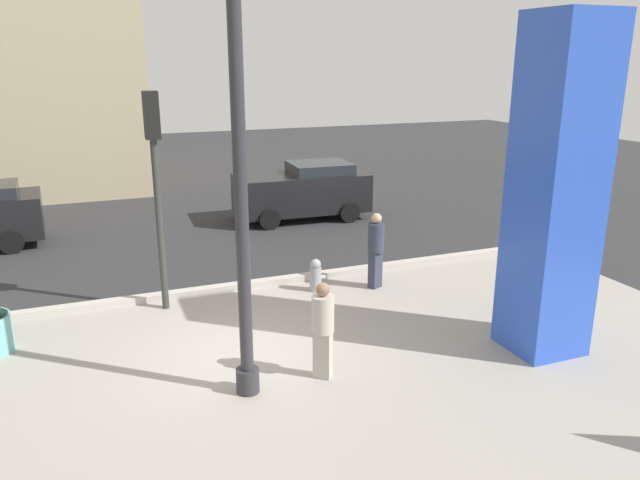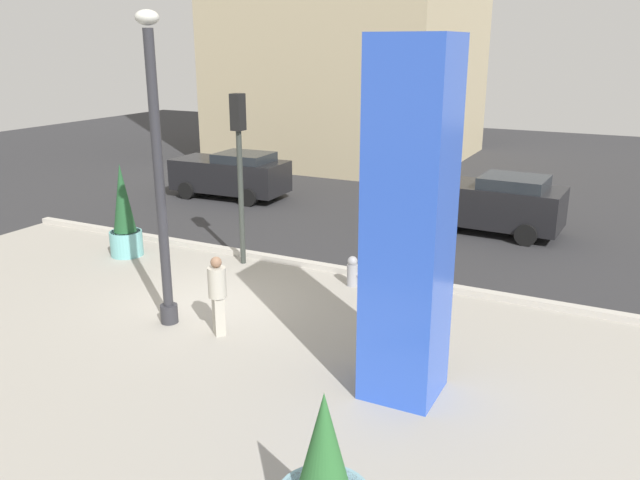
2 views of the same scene
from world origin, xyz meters
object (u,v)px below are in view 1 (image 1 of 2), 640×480
at_px(fire_hydrant, 316,275).
at_px(car_far_lane, 303,191).
at_px(traffic_light_corner, 155,166).
at_px(art_pillar_blue, 555,191).
at_px(pedestrian_on_sidewalk, 376,247).
at_px(lamp_post, 241,204).
at_px(pedestrian_by_curb, 323,326).

bearing_deg(fire_hydrant, car_far_lane, 72.48).
bearing_deg(fire_hydrant, traffic_light_corner, 176.16).
distance_m(art_pillar_blue, pedestrian_on_sidewalk, 4.46).
bearing_deg(lamp_post, pedestrian_by_curb, 0.25).
relative_size(art_pillar_blue, car_far_lane, 1.34).
bearing_deg(traffic_light_corner, pedestrian_by_curb, -62.99).
xyz_separation_m(lamp_post, pedestrian_on_sidewalk, (3.87, 3.37, -2.04)).
height_order(traffic_light_corner, pedestrian_on_sidewalk, traffic_light_corner).
distance_m(traffic_light_corner, pedestrian_by_curb, 4.82).
distance_m(lamp_post, traffic_light_corner, 3.94).
bearing_deg(lamp_post, pedestrian_on_sidewalk, 41.04).
height_order(pedestrian_on_sidewalk, pedestrian_by_curb, pedestrian_on_sidewalk).
height_order(car_far_lane, pedestrian_by_curb, car_far_lane).
bearing_deg(pedestrian_on_sidewalk, pedestrian_by_curb, -127.84).
relative_size(lamp_post, car_far_lane, 1.45).
height_order(lamp_post, pedestrian_by_curb, lamp_post).
bearing_deg(car_far_lane, pedestrian_on_sidewalk, -95.54).
relative_size(fire_hydrant, traffic_light_corner, 0.17).
distance_m(lamp_post, pedestrian_on_sidewalk, 5.52).
bearing_deg(fire_hydrant, pedestrian_on_sidewalk, -12.41).
xyz_separation_m(lamp_post, fire_hydrant, (2.54, 3.66, -2.64)).
bearing_deg(lamp_post, fire_hydrant, 55.20).
bearing_deg(fire_hydrant, art_pillar_blue, -56.16).
relative_size(lamp_post, pedestrian_on_sidewalk, 3.55).
bearing_deg(traffic_light_corner, lamp_post, -79.54).
height_order(fire_hydrant, traffic_light_corner, traffic_light_corner).
xyz_separation_m(lamp_post, car_far_lane, (4.50, 9.85, -2.09)).
distance_m(art_pillar_blue, car_far_lane, 10.47).
relative_size(fire_hydrant, pedestrian_on_sidewalk, 0.43).
distance_m(art_pillar_blue, fire_hydrant, 5.50).
xyz_separation_m(fire_hydrant, pedestrian_by_curb, (-1.29, -3.65, 0.54)).
height_order(lamp_post, fire_hydrant, lamp_post).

